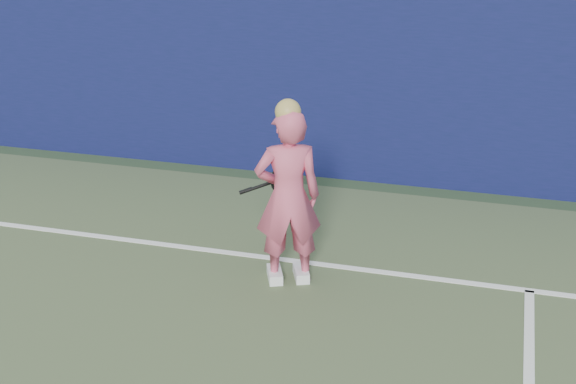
% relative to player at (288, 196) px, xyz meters
% --- Properties ---
extents(backstop_wall, '(24.00, 0.40, 2.50)m').
position_rel_player_xyz_m(backstop_wall, '(-2.69, 2.85, 0.44)').
color(backstop_wall, '#0D143A').
rests_on(backstop_wall, ground).
extents(player, '(0.69, 0.58, 1.68)m').
position_rel_player_xyz_m(player, '(0.00, 0.00, 0.00)').
color(player, '#D3526F').
rests_on(player, ground).
extents(racket, '(0.56, 0.30, 0.32)m').
position_rel_player_xyz_m(racket, '(-0.17, 0.41, -0.01)').
color(racket, black).
rests_on(racket, ground).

